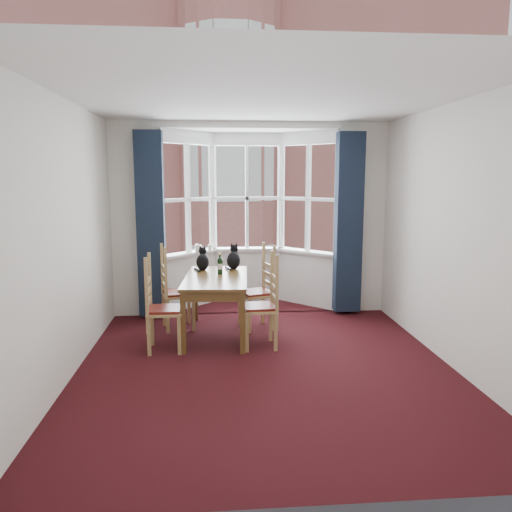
{
  "coord_description": "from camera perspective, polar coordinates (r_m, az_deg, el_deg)",
  "views": [
    {
      "loc": [
        -0.52,
        -5.03,
        2.04
      ],
      "look_at": [
        -0.02,
        1.05,
        1.05
      ],
      "focal_mm": 35.0,
      "sensor_mm": 36.0,
      "label": 1
    }
  ],
  "objects": [
    {
      "name": "chair_left_near",
      "position": [
        5.96,
        -11.27,
        -6.21
      ],
      "size": [
        0.41,
        0.43,
        0.92
      ],
      "color": "#A4844F",
      "rests_on": "floor"
    },
    {
      "name": "curtain_left",
      "position": [
        7.19,
        -11.93,
        3.51
      ],
      "size": [
        0.38,
        0.22,
        2.6
      ],
      "primitive_type": "cube",
      "color": "#172234",
      "rests_on": "floor"
    },
    {
      "name": "candle_tall",
      "position": [
        7.71,
        -6.77,
        0.89
      ],
      "size": [
        0.06,
        0.06,
        0.13
      ],
      "primitive_type": "cylinder",
      "color": "white",
      "rests_on": "bay_window"
    },
    {
      "name": "cat_right",
      "position": [
        6.83,
        -2.58,
        -0.34
      ],
      "size": [
        0.22,
        0.28,
        0.36
      ],
      "color": "black",
      "rests_on": "dining_table"
    },
    {
      "name": "wall_back_pier_right",
      "position": [
        7.62,
        11.85,
        4.2
      ],
      "size": [
        0.7,
        0.12,
        2.8
      ],
      "primitive_type": "cube",
      "color": "silver",
      "rests_on": "floor"
    },
    {
      "name": "street",
      "position": [
        38.14,
        -3.88,
        -2.99
      ],
      "size": [
        80.0,
        80.0,
        0.0
      ],
      "primitive_type": "plane",
      "color": "#333335",
      "rests_on": "ground"
    },
    {
      "name": "candle_short",
      "position": [
        7.74,
        -6.39,
        0.86
      ],
      "size": [
        0.06,
        0.06,
        0.11
      ],
      "primitive_type": "cylinder",
      "color": "white",
      "rests_on": "bay_window"
    },
    {
      "name": "floor",
      "position": [
        5.45,
        1.12,
        -12.75
      ],
      "size": [
        4.5,
        4.5,
        0.0
      ],
      "primitive_type": "plane",
      "color": "black",
      "rests_on": "ground"
    },
    {
      "name": "curtain_right",
      "position": [
        7.39,
        10.52,
        3.7
      ],
      "size": [
        0.38,
        0.22,
        2.6
      ],
      "primitive_type": "cube",
      "color": "#172234",
      "rests_on": "floor"
    },
    {
      "name": "wall_near",
      "position": [
        2.9,
        5.78,
        -3.55
      ],
      "size": [
        4.0,
        0.0,
        4.0
      ],
      "primitive_type": "plane",
      "rotation": [
        -1.57,
        0.0,
        0.0
      ],
      "color": "silver",
      "rests_on": "floor"
    },
    {
      "name": "chair_right_near",
      "position": [
        5.98,
        1.24,
        -5.97
      ],
      "size": [
        0.42,
        0.44,
        0.92
      ],
      "color": "#A4844F",
      "rests_on": "floor"
    },
    {
      "name": "wall_back_pier_left",
      "position": [
        7.39,
        -13.55,
        3.99
      ],
      "size": [
        0.7,
        0.12,
        2.8
      ],
      "primitive_type": "cube",
      "color": "silver",
      "rests_on": "floor"
    },
    {
      "name": "wall_left",
      "position": [
        5.28,
        -20.97,
        1.65
      ],
      "size": [
        0.0,
        4.5,
        4.5
      ],
      "primitive_type": "plane",
      "rotation": [
        1.57,
        0.0,
        1.57
      ],
      "color": "silver",
      "rests_on": "floor"
    },
    {
      "name": "cat_left",
      "position": [
        6.78,
        -6.12,
        -0.55
      ],
      "size": [
        0.18,
        0.25,
        0.33
      ],
      "color": "black",
      "rests_on": "dining_table"
    },
    {
      "name": "dining_table",
      "position": [
        6.35,
        -4.57,
        -3.18
      ],
      "size": [
        0.87,
        1.5,
        0.77
      ],
      "color": "brown",
      "rests_on": "floor"
    },
    {
      "name": "chair_left_far",
      "position": [
        6.73,
        -9.66,
        -4.38
      ],
      "size": [
        0.48,
        0.5,
        0.92
      ],
      "color": "#A4844F",
      "rests_on": "floor"
    },
    {
      "name": "bay_window",
      "position": [
        7.83,
        -0.92,
        4.52
      ],
      "size": [
        2.76,
        0.94,
        2.8
      ],
      "color": "white",
      "rests_on": "floor"
    },
    {
      "name": "tenement_building",
      "position": [
        19.05,
        -3.23,
        7.86
      ],
      "size": [
        18.4,
        7.8,
        15.2
      ],
      "color": "#AD6259",
      "rests_on": "street"
    },
    {
      "name": "wine_bottle",
      "position": [
        6.48,
        -4.14,
        -1.03
      ],
      "size": [
        0.07,
        0.07,
        0.27
      ],
      "color": "black",
      "rests_on": "dining_table"
    },
    {
      "name": "ceiling",
      "position": [
        5.11,
        1.23,
        17.77
      ],
      "size": [
        4.5,
        4.5,
        0.0
      ],
      "primitive_type": "plane",
      "rotation": [
        3.14,
        0.0,
        0.0
      ],
      "color": "white",
      "rests_on": "floor"
    },
    {
      "name": "candle_extra",
      "position": [
        7.76,
        -5.31,
        0.9
      ],
      "size": [
        0.05,
        0.05,
        0.11
      ],
      "primitive_type": "cylinder",
      "color": "white",
      "rests_on": "bay_window"
    },
    {
      "name": "wall_right",
      "position": [
        5.66,
        21.75,
        2.08
      ],
      "size": [
        0.0,
        4.5,
        4.5
      ],
      "primitive_type": "plane",
      "rotation": [
        1.57,
        0.0,
        -1.57
      ],
      "color": "silver",
      "rests_on": "floor"
    },
    {
      "name": "chair_right_far",
      "position": [
        6.72,
        0.76,
        -4.28
      ],
      "size": [
        0.5,
        0.52,
        0.92
      ],
      "color": "#A4844F",
      "rests_on": "floor"
    }
  ]
}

